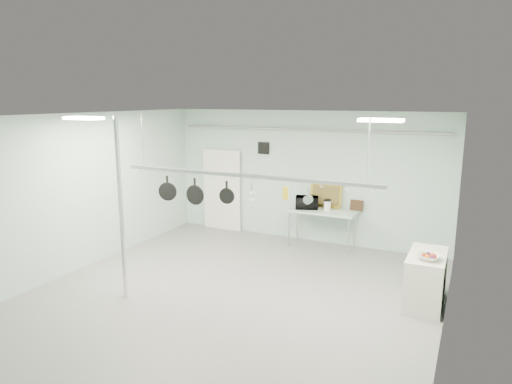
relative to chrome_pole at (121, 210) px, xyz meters
The scene contains 25 objects.
floor 2.41m from the chrome_pole, 19.44° to the left, with size 8.00×8.00×0.00m, color gray.
ceiling 2.40m from the chrome_pole, 19.44° to the left, with size 7.00×8.00×0.02m, color silver.
back_wall 4.89m from the chrome_pole, 69.68° to the left, with size 7.00×0.02×3.20m, color #A7C8BA.
right_wall 5.22m from the chrome_pole, ahead, with size 0.02×8.00×3.20m, color #A7C8BA.
door 4.61m from the chrome_pole, 97.53° to the left, with size 1.10×0.10×2.20m, color silver.
wall_vent 4.65m from the chrome_pole, 82.52° to the left, with size 0.30×0.04×0.30m, color black.
conduit_pipe 4.95m from the chrome_pole, 69.30° to the left, with size 0.07×0.07×6.60m, color gray.
chrome_pole is the anchor object (origin of this frame).
prep_table 4.85m from the chrome_pole, 61.29° to the left, with size 1.60×0.70×0.91m.
side_cabinet 5.37m from the chrome_pole, 22.41° to the left, with size 0.60×1.20×0.90m, color beige.
pot_rack 2.19m from the chrome_pole, 25.35° to the left, with size 4.80×0.06×1.00m.
light_panel_left 1.65m from the chrome_pole, 158.20° to the right, with size 0.65×0.30×0.05m, color white.
light_panel_right 4.55m from the chrome_pole, 16.31° to the left, with size 0.65×0.30×0.05m, color white.
microwave 4.64m from the chrome_pole, 65.32° to the left, with size 0.53×0.36×0.29m, color black.
coffee_canister 4.90m from the chrome_pole, 60.31° to the left, with size 0.16×0.16×0.22m, color white.
painting_large 5.06m from the chrome_pole, 63.08° to the left, with size 0.78×0.05×0.58m, color gold.
painting_small 5.46m from the chrome_pole, 55.99° to the left, with size 0.30×0.04×0.25m, color black.
fruit_bowl 5.23m from the chrome_pole, 19.39° to the left, with size 0.37×0.37×0.09m, color silver.
skillet_left 0.99m from the chrome_pole, 69.91° to the left, with size 0.34×0.06×0.48m, color black, non-canonical shape.
skillet_mid 1.32m from the chrome_pole, 43.96° to the left, with size 0.36×0.06×0.50m, color black, non-canonical shape.
skillet_right 1.85m from the chrome_pole, 29.52° to the left, with size 0.28×0.06×0.39m, color black, non-canonical shape.
whisk 2.29m from the chrome_pole, 23.46° to the left, with size 0.17×0.17×0.29m, color #A7A6AB, non-canonical shape.
grater 2.86m from the chrome_pole, 18.52° to the left, with size 0.10×0.02×0.24m, color gold, non-canonical shape.
saucepan 3.23m from the chrome_pole, 16.29° to the left, with size 0.14×0.09×0.25m, color #B6B7BB, non-canonical shape.
fruit_cluster 5.22m from the chrome_pole, 19.39° to the left, with size 0.24×0.24×0.09m, color #A3160F, non-canonical shape.
Camera 1 is at (3.71, -6.46, 3.48)m, focal length 32.00 mm.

